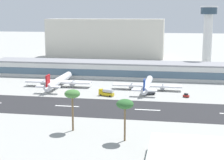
% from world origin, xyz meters
% --- Properties ---
extents(ground_plane, '(1400.00, 1400.00, 0.00)m').
position_xyz_m(ground_plane, '(0.00, 0.00, 0.00)').
color(ground_plane, '#9E9E99').
extents(runway_strip, '(800.00, 34.11, 0.08)m').
position_xyz_m(runway_strip, '(0.00, -2.53, 0.04)').
color(runway_strip, '#262628').
rests_on(runway_strip, ground_plane).
extents(runway_centreline_dash_4, '(12.00, 1.20, 0.01)m').
position_xyz_m(runway_centreline_dash_4, '(1.57, -2.53, 0.09)').
color(runway_centreline_dash_4, white).
rests_on(runway_centreline_dash_4, runway_strip).
extents(runway_centreline_dash_5, '(12.00, 1.20, 0.01)m').
position_xyz_m(runway_centreline_dash_5, '(40.92, -2.53, 0.09)').
color(runway_centreline_dash_5, white).
rests_on(runway_centreline_dash_5, runway_strip).
extents(terminal_building, '(175.85, 23.18, 11.15)m').
position_xyz_m(terminal_building, '(9.31, 82.31, 5.58)').
color(terminal_building, silver).
rests_on(terminal_building, ground_plane).
extents(control_tower, '(12.70, 12.70, 50.33)m').
position_xyz_m(control_tower, '(75.97, 109.61, 29.99)').
color(control_tower, silver).
rests_on(control_tower, ground_plane).
extents(distant_hotel_block, '(120.52, 26.79, 39.50)m').
position_xyz_m(distant_hotel_block, '(-19.61, 198.03, 19.75)').
color(distant_hotel_block, beige).
rests_on(distant_hotel_block, ground_plane).
extents(airliner_red_tail_gate_0, '(41.14, 51.11, 10.66)m').
position_xyz_m(airliner_red_tail_gate_0, '(-17.95, 41.87, 3.40)').
color(airliner_red_tail_gate_0, white).
rests_on(airliner_red_tail_gate_0, ground_plane).
extents(airliner_navy_tail_gate_1, '(40.86, 45.79, 9.56)m').
position_xyz_m(airliner_navy_tail_gate_1, '(36.91, 41.67, 3.04)').
color(airliner_navy_tail_gate_1, white).
rests_on(airliner_navy_tail_gate_1, ground_plane).
extents(service_box_truck_0, '(6.46, 4.43, 3.25)m').
position_xyz_m(service_box_truck_0, '(39.38, 29.94, 1.79)').
color(service_box_truck_0, '#2D3338').
rests_on(service_box_truck_0, ground_plane).
extents(service_baggage_tug_1, '(3.57, 3.06, 2.20)m').
position_xyz_m(service_baggage_tug_1, '(59.34, 26.95, 1.05)').
color(service_baggage_tug_1, '#B2231E').
rests_on(service_baggage_tug_1, ground_plane).
extents(service_fuel_truck_2, '(8.89, 5.07, 3.95)m').
position_xyz_m(service_fuel_truck_2, '(16.26, 22.68, 2.03)').
color(service_fuel_truck_2, gold).
rests_on(service_fuel_truck_2, ground_plane).
extents(palm_tree_0, '(5.96, 5.96, 16.18)m').
position_xyz_m(palm_tree_0, '(14.94, -37.57, 14.09)').
color(palm_tree_0, brown).
rests_on(palm_tree_0, ground_plane).
extents(palm_tree_2, '(6.17, 6.17, 15.11)m').
position_xyz_m(palm_tree_2, '(36.26, -45.20, 13.12)').
color(palm_tree_2, brown).
rests_on(palm_tree_2, ground_plane).
extents(foreground_hangar, '(35.68, 24.55, 5.47)m').
position_xyz_m(foreground_hangar, '(63.89, -62.67, 2.73)').
color(foreground_hangar, '#B2BCB2').
rests_on(foreground_hangar, ground_plane).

